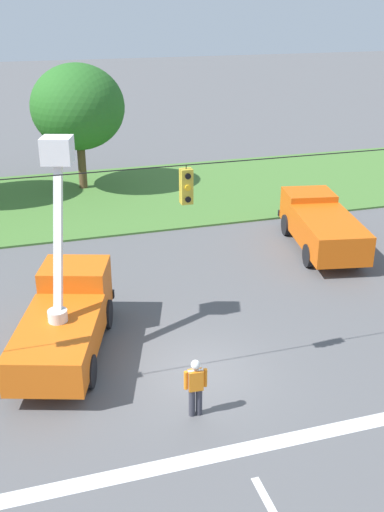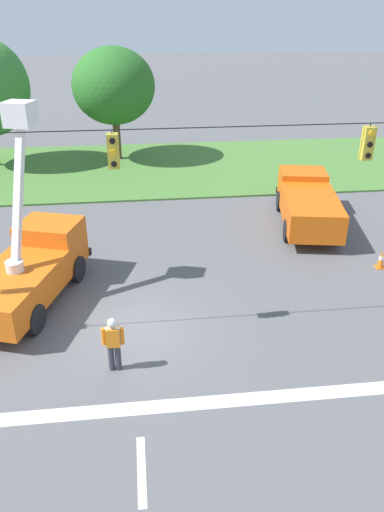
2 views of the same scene
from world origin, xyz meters
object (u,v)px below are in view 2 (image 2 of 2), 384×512
traffic_cone_foreground_right (59,236)px  traffic_cone_mid_right (381,259)px  road_worker (113,341)px  tree_centre (114,86)px  utility_truck_support_near (307,202)px  utility_truck_bucket_lift (30,265)px

traffic_cone_foreground_right → traffic_cone_mid_right: traffic_cone_mid_right is taller
road_worker → traffic_cone_foreground_right: bearing=106.3°
tree_centre → utility_truck_support_near: bearing=-53.4°
tree_centre → utility_truck_bucket_lift: (-2.81, -17.76, -3.52)m
tree_centre → utility_truck_support_near: (9.19, -12.39, -3.71)m
tree_centre → traffic_cone_mid_right: tree_centre is taller
road_worker → utility_truck_support_near: bearing=47.4°
utility_truck_bucket_lift → road_worker: bearing=-55.5°
traffic_cone_mid_right → traffic_cone_foreground_right: bearing=163.0°
tree_centre → utility_truck_support_near: 15.87m
utility_truck_bucket_lift → utility_truck_support_near: size_ratio=0.99×
utility_truck_bucket_lift → utility_truck_support_near: utility_truck_bucket_lift is taller
road_worker → traffic_cone_mid_right: road_worker is taller
tree_centre → traffic_cone_foreground_right: size_ratio=12.01×
road_worker → traffic_cone_foreground_right: 9.58m
utility_truck_bucket_lift → traffic_cone_foreground_right: bearing=85.9°
utility_truck_support_near → traffic_cone_mid_right: size_ratio=8.90×
utility_truck_support_near → tree_centre: bearing=126.6°
utility_truck_bucket_lift → traffic_cone_mid_right: (13.62, 0.72, -0.96)m
traffic_cone_foreground_right → road_worker: bearing=-73.7°
traffic_cone_foreground_right → traffic_cone_mid_right: 13.89m
utility_truck_bucket_lift → traffic_cone_foreground_right: utility_truck_bucket_lift is taller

